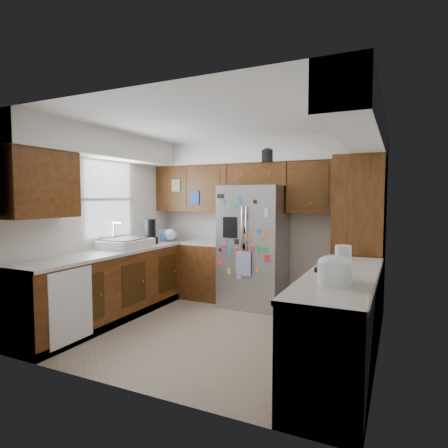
% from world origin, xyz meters
% --- Properties ---
extents(floor, '(3.60, 3.60, 0.00)m').
position_xyz_m(floor, '(0.00, 0.00, 0.00)').
color(floor, gray).
rests_on(floor, ground).
extents(room_shell, '(3.64, 3.24, 2.52)m').
position_xyz_m(room_shell, '(-0.11, 0.36, 1.82)').
color(room_shell, silver).
rests_on(room_shell, ground).
extents(left_counter_run, '(1.36, 3.20, 0.92)m').
position_xyz_m(left_counter_run, '(-1.36, 0.03, 0.43)').
color(left_counter_run, '#3C1B0B').
rests_on(left_counter_run, ground).
extents(right_counter_run, '(0.63, 2.25, 0.92)m').
position_xyz_m(right_counter_run, '(1.50, -0.47, 0.42)').
color(right_counter_run, '#3C1B0B').
rests_on(right_counter_run, ground).
extents(pantry, '(0.60, 0.90, 2.15)m').
position_xyz_m(pantry, '(1.50, 1.15, 1.07)').
color(pantry, '#3C1B0B').
rests_on(pantry, ground).
extents(fridge, '(0.90, 0.79, 1.80)m').
position_xyz_m(fridge, '(-0.00, 1.20, 0.90)').
color(fridge, '#96969B').
rests_on(fridge, ground).
extents(bridge_cabinet, '(0.96, 0.34, 0.35)m').
position_xyz_m(bridge_cabinet, '(0.00, 1.43, 1.98)').
color(bridge_cabinet, '#3C1B0B').
rests_on(bridge_cabinet, fridge).
extents(fridge_top_items, '(0.71, 0.39, 0.26)m').
position_xyz_m(fridge_top_items, '(0.01, 1.39, 2.27)').
color(fridge_top_items, '#293FB4').
rests_on(fridge_top_items, bridge_cabinet).
extents(sink_assembly, '(0.52, 0.70, 0.37)m').
position_xyz_m(sink_assembly, '(-1.50, 0.10, 0.99)').
color(sink_assembly, white).
rests_on(sink_assembly, left_counter_run).
extents(left_counter_clutter, '(0.37, 0.92, 0.38)m').
position_xyz_m(left_counter_clutter, '(-1.45, 0.86, 1.05)').
color(left_counter_clutter, black).
rests_on(left_counter_clutter, left_counter_run).
extents(rice_cooker, '(0.28, 0.27, 0.24)m').
position_xyz_m(rice_cooker, '(1.50, -0.92, 1.05)').
color(rice_cooker, white).
rests_on(rice_cooker, right_counter_run).
extents(paper_towel, '(0.13, 0.13, 0.30)m').
position_xyz_m(paper_towel, '(1.54, -0.76, 1.07)').
color(paper_towel, white).
rests_on(paper_towel, right_counter_run).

